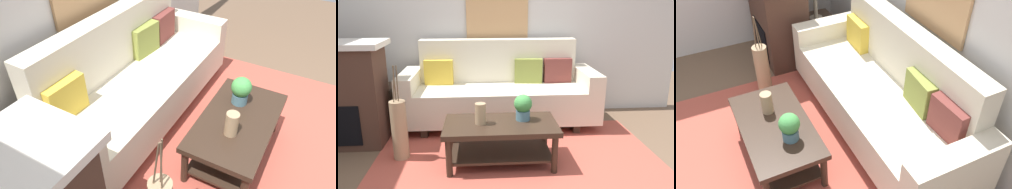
{
  "view_description": "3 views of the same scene",
  "coord_description": "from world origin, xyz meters",
  "views": [
    {
      "loc": [
        -2.2,
        0.01,
        2.2
      ],
      "look_at": [
        -0.33,
        1.07,
        0.57
      ],
      "focal_mm": 33.37,
      "sensor_mm": 36.0,
      "label": 1
    },
    {
      "loc": [
        -0.35,
        -2.55,
        1.61
      ],
      "look_at": [
        -0.09,
        1.0,
        0.56
      ],
      "focal_mm": 35.47,
      "sensor_mm": 36.0,
      "label": 2
    },
    {
      "loc": [
        2.2,
        -0.01,
        2.66
      ],
      "look_at": [
        -0.01,
        1.07,
        0.68
      ],
      "focal_mm": 38.99,
      "sensor_mm": 36.0,
      "label": 3
    }
  ],
  "objects": [
    {
      "name": "ground_plane",
      "position": [
        0.0,
        0.0,
        0.0
      ],
      "size": [
        8.9,
        8.9,
        0.0
      ],
      "primitive_type": "plane",
      "color": "brown"
    },
    {
      "name": "potted_plant_tabletop",
      "position": [
        0.05,
        0.54,
        0.57
      ],
      "size": [
        0.18,
        0.18,
        0.26
      ],
      "color": "slate",
      "rests_on": "coffee_table"
    },
    {
      "name": "floor_vase_branch_b",
      "position": [
        -1.2,
        0.65,
        0.8
      ],
      "size": [
        0.02,
        0.05,
        0.36
      ],
      "primitive_type": "cylinder",
      "rotation": [
        0.11,
        0.03,
        0.0
      ],
      "color": "brown",
      "rests_on": "floor_vase"
    },
    {
      "name": "side_table",
      "position": [
        -1.64,
        1.49,
        0.28
      ],
      "size": [
        0.44,
        0.44,
        0.56
      ],
      "primitive_type": "cube",
      "color": "#332319",
      "rests_on": "ground_plane"
    },
    {
      "name": "throw_pillow_olive",
      "position": [
        0.26,
        1.68,
        0.68
      ],
      "size": [
        0.37,
        0.16,
        0.32
      ],
      "primitive_type": "cube",
      "rotation": [
        0.0,
        0.0,
        -0.1
      ],
      "color": "olive",
      "rests_on": "couch"
    },
    {
      "name": "couch",
      "position": [
        -0.13,
        1.56,
        0.43
      ],
      "size": [
        2.43,
        0.84,
        1.08
      ],
      "color": "beige",
      "rests_on": "ground_plane"
    },
    {
      "name": "tabletop_vase",
      "position": [
        -0.37,
        0.47,
        0.53
      ],
      "size": [
        0.11,
        0.11,
        0.21
      ],
      "primitive_type": "cylinder",
      "color": "tan",
      "rests_on": "coffee_table"
    },
    {
      "name": "table_lamp",
      "position": [
        -1.64,
        1.49,
        0.99
      ],
      "size": [
        0.28,
        0.28,
        0.57
      ],
      "color": "gray",
      "rests_on": "side_table"
    },
    {
      "name": "throw_pillow_maroon",
      "position": [
        0.65,
        1.68,
        0.68
      ],
      "size": [
        0.36,
        0.13,
        0.32
      ],
      "primitive_type": "cube",
      "rotation": [
        0.0,
        0.0,
        0.04
      ],
      "color": "brown",
      "rests_on": "couch"
    },
    {
      "name": "framed_painting",
      "position": [
        -0.13,
        2.02,
        1.43
      ],
      "size": [
        0.83,
        0.03,
        0.8
      ],
      "primitive_type": "cube",
      "color": "tan"
    },
    {
      "name": "wall_back",
      "position": [
        0.0,
        2.09,
        1.35
      ],
      "size": [
        4.9,
        0.1,
        2.7
      ],
      "primitive_type": "cube",
      "color": "silver",
      "rests_on": "ground_plane"
    },
    {
      "name": "floor_vase_branch_c",
      "position": [
        -1.2,
        0.62,
        0.8
      ],
      "size": [
        0.04,
        0.03,
        0.36
      ],
      "primitive_type": "cylinder",
      "rotation": [
        -0.05,
        0.07,
        0.0
      ],
      "color": "brown",
      "rests_on": "floor_vase"
    },
    {
      "name": "throw_pillow_mustard",
      "position": [
        -0.9,
        1.68,
        0.68
      ],
      "size": [
        0.36,
        0.13,
        0.32
      ],
      "primitive_type": "cube",
      "rotation": [
        0.0,
        0.0,
        -0.04
      ],
      "color": "gold",
      "rests_on": "couch"
    },
    {
      "name": "floor_vase_branch_a",
      "position": [
        -1.17,
        0.64,
        0.8
      ],
      "size": [
        0.02,
        0.02,
        0.36
      ],
      "primitive_type": "cylinder",
      "rotation": [
        0.03,
        0.03,
        0.0
      ],
      "color": "brown",
      "rests_on": "floor_vase"
    },
    {
      "name": "coffee_table",
      "position": [
        -0.18,
        0.47,
        0.31
      ],
      "size": [
        1.1,
        0.6,
        0.43
      ],
      "color": "#332319",
      "rests_on": "ground_plane"
    },
    {
      "name": "area_rug",
      "position": [
        0.0,
        0.5,
        0.01
      ],
      "size": [
        2.92,
        2.03,
        0.01
      ],
      "primitive_type": "cube",
      "color": "#B24C3D",
      "rests_on": "ground_plane"
    },
    {
      "name": "fireplace",
      "position": [
        -1.9,
        1.07,
        0.59
      ],
      "size": [
        1.02,
        0.58,
        1.16
      ],
      "color": "#472D23",
      "rests_on": "ground_plane"
    },
    {
      "name": "floor_vase",
      "position": [
        -1.19,
        0.64,
        0.31
      ],
      "size": [
        0.16,
        0.16,
        0.62
      ],
      "primitive_type": "cylinder",
      "color": "tan",
      "rests_on": "ground_plane"
    }
  ]
}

